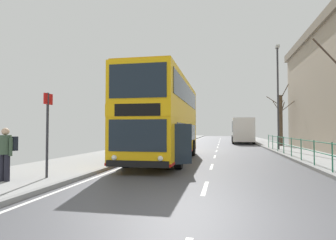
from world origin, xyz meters
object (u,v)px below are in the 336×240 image
object	(u,v)px
double_decker_bus_main	(165,118)
bus_stop_sign_near	(48,125)
street_lamp_far_side	(278,89)
bare_tree_far_00	(280,119)
pedestrian_with_backpack	(6,150)
background_bus_far_lane	(242,130)

from	to	relation	value
double_decker_bus_main	bus_stop_sign_near	world-z (taller)	double_decker_bus_main
street_lamp_far_side	bare_tree_far_00	bearing A→B (deg)	77.65
pedestrian_with_backpack	bare_tree_far_00	distance (m)	24.89
pedestrian_with_backpack	bare_tree_far_00	bearing A→B (deg)	60.92
double_decker_bus_main	pedestrian_with_backpack	size ratio (longest dim) A/B	6.48
background_bus_far_lane	bare_tree_far_00	size ratio (longest dim) A/B	1.59
pedestrian_with_backpack	street_lamp_far_side	world-z (taller)	street_lamp_far_side
pedestrian_with_backpack	street_lamp_far_side	distance (m)	19.76
background_bus_far_lane	bare_tree_far_00	xyz separation A→B (m)	(3.16, -7.91, 1.03)
background_bus_far_lane	street_lamp_far_side	distance (m)	14.06
double_decker_bus_main	pedestrian_with_backpack	bearing A→B (deg)	-114.24
bus_stop_sign_near	double_decker_bus_main	bearing A→B (deg)	69.51
background_bus_far_lane	bus_stop_sign_near	bearing A→B (deg)	-105.60
bus_stop_sign_near	bare_tree_far_00	xyz separation A→B (m)	(11.21, 20.93, 0.88)
bus_stop_sign_near	street_lamp_far_side	world-z (taller)	street_lamp_far_side
background_bus_far_lane	bus_stop_sign_near	size ratio (longest dim) A/B	3.47
double_decker_bus_main	bus_stop_sign_near	size ratio (longest dim) A/B	3.78
pedestrian_with_backpack	bus_stop_sign_near	size ratio (longest dim) A/B	0.58
double_decker_bus_main	background_bus_far_lane	size ratio (longest dim) A/B	1.09
pedestrian_with_backpack	bus_stop_sign_near	bearing A→B (deg)	41.83
bus_stop_sign_near	bare_tree_far_00	size ratio (longest dim) A/B	0.46
double_decker_bus_main	pedestrian_with_backpack	distance (m)	8.32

